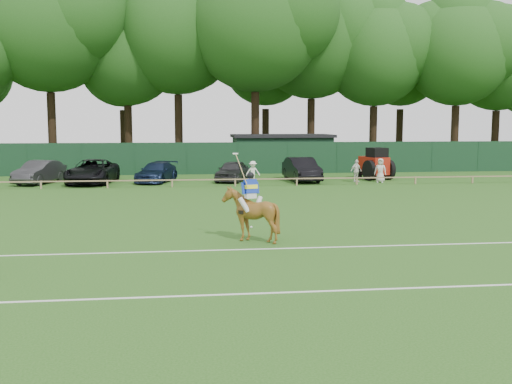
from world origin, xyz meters
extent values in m
plane|color=#1E4C14|center=(0.00, 0.00, 0.00)|extent=(160.00, 160.00, 0.00)
imported|color=brown|center=(-0.02, 0.34, 0.95)|extent=(1.94, 2.07, 1.90)
imported|color=#313134|center=(-11.81, 21.27, 0.77)|extent=(2.86, 4.92, 1.53)
imported|color=black|center=(-8.32, 20.94, 0.80)|extent=(3.22, 6.00, 1.60)
imported|color=#121E39|center=(-4.10, 21.29, 0.68)|extent=(3.16, 5.02, 1.36)
imported|color=#2F2E31|center=(1.08, 21.21, 0.72)|extent=(3.02, 4.53, 1.43)
imported|color=black|center=(5.88, 20.79, 0.82)|extent=(2.04, 5.06, 1.63)
imported|color=white|center=(2.38, 20.02, 0.74)|extent=(0.97, 0.57, 1.48)
imported|color=white|center=(9.43, 19.64, 0.77)|extent=(0.98, 0.71, 1.54)
imported|color=beige|center=(11.01, 19.26, 0.82)|extent=(0.95, 0.81, 1.64)
cube|color=silver|center=(-0.02, 0.34, 1.60)|extent=(0.42, 0.35, 0.18)
cube|color=#1934B4|center=(-0.02, 0.34, 1.92)|extent=(0.47, 0.40, 0.51)
cube|color=#FCF527|center=(-0.02, 0.34, 1.90)|extent=(0.49, 0.39, 0.18)
sphere|color=black|center=(-0.02, 0.34, 2.29)|extent=(0.25, 0.25, 0.25)
cylinder|color=silver|center=(0.25, 0.37, 1.30)|extent=(0.40, 0.42, 0.59)
cylinder|color=silver|center=(-0.25, 0.22, 1.30)|extent=(0.45, 0.30, 0.59)
cylinder|color=tan|center=(-0.32, 0.31, 2.47)|extent=(0.42, 0.50, 1.17)
sphere|color=silver|center=(0.30, 2.85, 0.04)|extent=(0.09, 0.09, 0.09)
cube|color=silver|center=(0.00, -6.00, 0.01)|extent=(60.00, 0.10, 0.01)
cube|color=silver|center=(0.00, -1.00, 0.01)|extent=(60.00, 0.10, 0.01)
cube|color=#997F5B|center=(0.00, 18.00, 0.45)|extent=(62.00, 0.08, 0.08)
cube|color=#14351E|center=(0.00, 27.00, 1.25)|extent=(92.00, 0.04, 2.50)
cube|color=#14331E|center=(6.00, 30.00, 1.40)|extent=(8.00, 4.00, 2.80)
cube|color=black|center=(6.00, 30.00, 2.92)|extent=(8.40, 4.40, 0.24)
cube|color=#9F1D0E|center=(11.28, 21.50, 1.00)|extent=(1.76, 2.51, 1.23)
cube|color=black|center=(11.37, 21.13, 1.85)|extent=(1.41, 1.48, 0.85)
cylinder|color=black|center=(10.66, 20.66, 0.71)|extent=(0.63, 1.45, 1.42)
cylinder|color=black|center=(12.22, 21.06, 0.71)|extent=(0.63, 1.45, 1.42)
cylinder|color=black|center=(10.35, 22.24, 0.38)|extent=(0.46, 0.81, 0.76)
cylinder|color=black|center=(11.73, 22.59, 0.38)|extent=(0.46, 0.81, 0.76)
camera|label=1|loc=(-2.31, -19.92, 4.13)|focal=42.00mm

